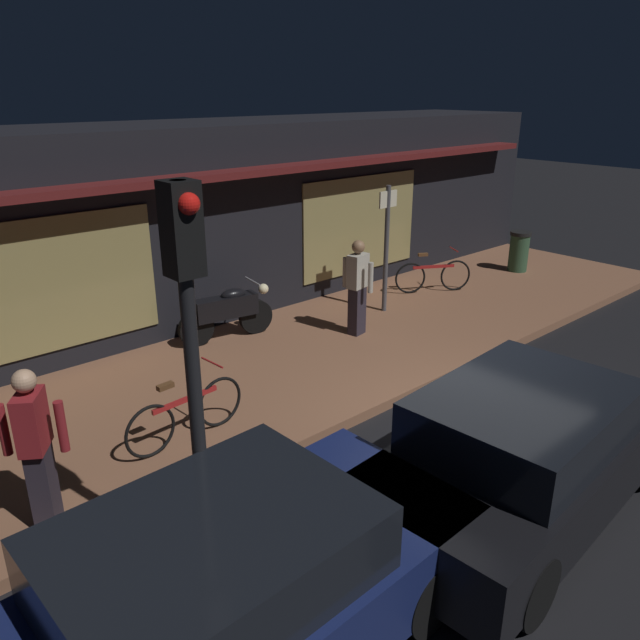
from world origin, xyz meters
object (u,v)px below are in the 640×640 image
object	(u,v)px
bicycle_extra	(186,414)
person_photographer	(36,446)
sign_post	(386,242)
parked_car_near	(228,596)
traffic_light_pole	(190,329)
bicycle_parked	(433,275)
motorcycle	(228,311)
parked_car_far	(524,451)
person_bystander	(357,286)
trash_bin	(519,251)

from	to	relation	value
bicycle_extra	person_photographer	world-z (taller)	person_photographer
sign_post	parked_car_near	size ratio (longest dim) A/B	0.58
traffic_light_pole	person_photographer	bearing A→B (deg)	116.93
bicycle_parked	sign_post	size ratio (longest dim) A/B	0.61
motorcycle	bicycle_parked	xyz separation A→B (m)	(4.66, -0.68, -0.14)
parked_car_far	motorcycle	bearing A→B (deg)	88.16
bicycle_extra	parked_car_near	size ratio (longest dim) A/B	0.40
sign_post	parked_car_near	world-z (taller)	sign_post
sign_post	person_bystander	bearing A→B (deg)	-158.38
bicycle_extra	person_bystander	world-z (taller)	person_bystander
bicycle_extra	sign_post	world-z (taller)	sign_post
motorcycle	parked_car_near	size ratio (longest dim) A/B	0.41
trash_bin	traffic_light_pole	world-z (taller)	traffic_light_pole
bicycle_extra	motorcycle	bearing A→B (deg)	47.36
person_photographer	parked_car_near	distance (m)	2.54
person_photographer	parked_car_near	size ratio (longest dim) A/B	0.40
trash_bin	parked_car_far	world-z (taller)	parked_car_far
bicycle_extra	person_bystander	distance (m)	4.20
sign_post	parked_car_far	bearing A→B (deg)	-123.23
motorcycle	parked_car_far	xyz separation A→B (m)	(-0.18, -5.72, 0.06)
person_photographer	traffic_light_pole	xyz separation A→B (m)	(0.83, -1.62, 1.45)
parked_car_near	traffic_light_pole	bearing A→B (deg)	68.54
motorcycle	bicycle_extra	world-z (taller)	motorcycle
parked_car_near	bicycle_extra	bearing A→B (deg)	65.39
parked_car_far	traffic_light_pole	bearing A→B (deg)	157.51
person_bystander	parked_car_far	xyz separation A→B (m)	(-1.98, -4.42, -0.32)
sign_post	parked_car_near	distance (m)	8.02
motorcycle	person_photographer	distance (m)	4.95
bicycle_extra	parked_car_near	xyz separation A→B (m)	(-1.33, -2.91, 0.20)
sign_post	parked_car_far	distance (m)	5.93
person_photographer	person_bystander	world-z (taller)	same
parked_car_near	motorcycle	bearing A→B (deg)	56.27
bicycle_extra	parked_car_near	distance (m)	3.20
bicycle_parked	trash_bin	bearing A→B (deg)	-6.34
bicycle_extra	traffic_light_pole	bearing A→B (deg)	-115.86
trash_bin	parked_car_near	xyz separation A→B (m)	(-10.98, -4.33, 0.08)
traffic_light_pole	parked_car_far	size ratio (longest dim) A/B	0.86
sign_post	trash_bin	size ratio (longest dim) A/B	2.58
motorcycle	traffic_light_pole	distance (m)	5.80
parked_car_near	trash_bin	bearing A→B (deg)	21.50
traffic_light_pole	parked_car_near	distance (m)	1.99
traffic_light_pole	bicycle_extra	bearing A→B (deg)	64.14
bicycle_extra	trash_bin	world-z (taller)	trash_bin
motorcycle	parked_car_near	distance (m)	6.39
person_photographer	trash_bin	size ratio (longest dim) A/B	1.80
person_photographer	sign_post	distance (m)	7.38
bicycle_extra	person_photographer	bearing A→B (deg)	-166.63
bicycle_parked	person_photographer	size ratio (longest dim) A/B	0.87
trash_bin	traffic_light_pole	distance (m)	11.36
person_photographer	person_bystander	bearing A→B (deg)	14.83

